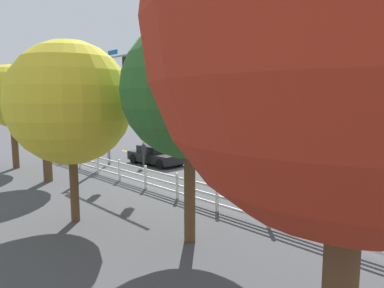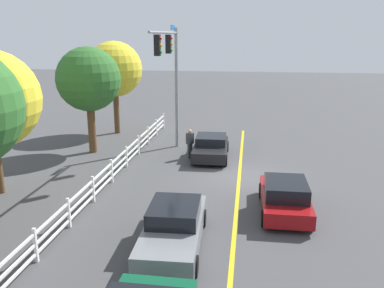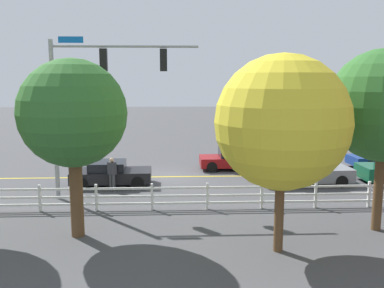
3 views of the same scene
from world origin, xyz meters
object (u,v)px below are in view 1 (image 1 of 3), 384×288
(tree_4, at_px, (12,96))
(tree_2, at_px, (71,103))
(tree_1, at_px, (355,29))
(tree_3, at_px, (190,90))
(tree_0, at_px, (44,99))
(pedestrian, at_px, (144,153))
(car_3, at_px, (290,181))
(car_1, at_px, (276,161))
(car_2, at_px, (156,155))

(tree_4, bearing_deg, tree_2, 172.68)
(tree_1, xyz_separation_m, tree_3, (5.64, -2.56, -0.57))
(tree_3, bearing_deg, tree_0, 0.68)
(pedestrian, height_order, tree_4, tree_4)
(tree_0, relative_size, tree_4, 0.96)
(tree_1, bearing_deg, tree_3, -24.39)
(car_3, relative_size, tree_3, 0.72)
(car_3, bearing_deg, tree_2, -114.69)
(tree_0, bearing_deg, tree_1, 171.67)
(tree_4, bearing_deg, tree_1, 173.89)
(car_1, relative_size, car_3, 0.85)
(car_2, xyz_separation_m, car_3, (-10.26, 0.24, 0.06))
(tree_1, height_order, tree_2, tree_1)
(car_1, bearing_deg, car_2, 26.61)
(car_2, height_order, tree_1, tree_1)
(car_3, distance_m, tree_1, 12.10)
(car_1, relative_size, tree_1, 0.53)
(car_3, xyz_separation_m, pedestrian, (10.01, 0.94, 0.25))
(car_1, height_order, tree_2, tree_2)
(pedestrian, height_order, tree_3, tree_3)
(pedestrian, distance_m, tree_2, 10.52)
(pedestrian, height_order, tree_0, tree_0)
(car_2, height_order, tree_4, tree_4)
(car_1, height_order, tree_0, tree_0)
(car_1, distance_m, car_2, 7.92)
(car_1, relative_size, tree_3, 0.62)
(car_1, distance_m, tree_2, 12.94)
(car_2, bearing_deg, tree_1, -31.98)
(car_2, relative_size, tree_4, 0.64)
(car_3, relative_size, tree_1, 0.62)
(tree_3, xyz_separation_m, tree_4, (15.92, 0.25, -0.06))
(car_1, xyz_separation_m, tree_0, (7.15, 10.80, 3.70))
(car_3, bearing_deg, pedestrian, -176.81)
(tree_2, relative_size, tree_3, 0.96)
(car_1, height_order, tree_4, tree_4)
(tree_1, bearing_deg, car_3, -56.41)
(car_3, xyz_separation_m, tree_1, (-6.22, 9.36, 4.49))
(pedestrian, bearing_deg, car_1, -15.20)
(car_1, height_order, tree_3, tree_3)
(tree_3, bearing_deg, pedestrian, -28.98)
(tree_0, relative_size, tree_1, 0.81)
(car_1, distance_m, tree_4, 16.78)
(tree_0, bearing_deg, car_1, -123.51)
(pedestrian, relative_size, tree_4, 0.26)
(car_2, distance_m, tree_4, 9.72)
(car_2, bearing_deg, pedestrian, -79.81)
(tree_0, xyz_separation_m, tree_4, (4.97, 0.12, 0.18))
(pedestrian, distance_m, tree_4, 8.89)
(car_1, relative_size, car_2, 0.98)
(car_1, xyz_separation_m, car_3, (-3.22, 3.87, 0.02))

